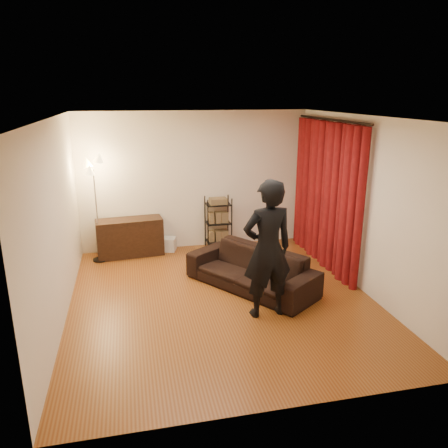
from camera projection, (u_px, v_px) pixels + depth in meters
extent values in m
plane|color=brown|center=(222.00, 299.00, 6.66)|extent=(5.00, 5.00, 0.00)
plane|color=white|center=(222.00, 117.00, 5.88)|extent=(5.00, 5.00, 0.00)
plane|color=silver|center=(195.00, 181.00, 8.61)|extent=(5.00, 0.00, 5.00)
plane|color=silver|center=(280.00, 286.00, 3.93)|extent=(5.00, 0.00, 5.00)
plane|color=silver|center=(57.00, 223.00, 5.81)|extent=(0.00, 5.00, 5.00)
plane|color=silver|center=(364.00, 205.00, 6.73)|extent=(0.00, 5.00, 5.00)
cylinder|color=black|center=(331.00, 120.00, 7.41)|extent=(0.04, 2.65, 0.04)
imported|color=black|center=(251.00, 269.00, 6.97)|extent=(1.93, 2.24, 0.63)
imported|color=black|center=(268.00, 249.00, 5.93)|extent=(0.75, 0.54, 1.95)
cube|color=black|center=(130.00, 237.00, 8.36)|extent=(1.27, 0.58, 0.72)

